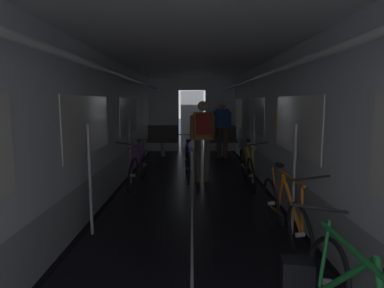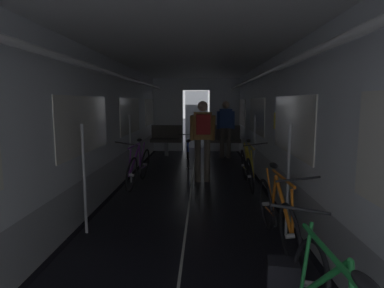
{
  "view_description": "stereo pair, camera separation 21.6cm",
  "coord_description": "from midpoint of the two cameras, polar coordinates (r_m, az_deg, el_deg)",
  "views": [
    {
      "loc": [
        -0.0,
        -1.79,
        1.67
      ],
      "look_at": [
        0.0,
        4.75,
        0.81
      ],
      "focal_mm": 30.01,
      "sensor_mm": 36.0,
      "label": 1
    },
    {
      "loc": [
        0.21,
        -1.79,
        1.67
      ],
      "look_at": [
        0.0,
        4.75,
        0.81
      ],
      "focal_mm": 30.01,
      "sensor_mm": 36.0,
      "label": 2
    }
  ],
  "objects": [
    {
      "name": "person_standing_near_bench",
      "position": [
        9.55,
        4.76,
        3.33
      ],
      "size": [
        0.53,
        0.23,
        1.69
      ],
      "color": "brown",
      "rests_on": "ground"
    },
    {
      "name": "train_car_shell",
      "position": [
        5.39,
        -1.15,
        7.8
      ],
      "size": [
        3.14,
        12.34,
        2.57
      ],
      "color": "black",
      "rests_on": "ground"
    },
    {
      "name": "bicycle_blue_in_aisle",
      "position": [
        6.97,
        -1.7,
        -3.12
      ],
      "size": [
        0.44,
        1.69,
        0.93
      ],
      "color": "black",
      "rests_on": "ground"
    },
    {
      "name": "backpack_on_floor",
      "position": [
        3.08,
        16.13,
        -21.97
      ],
      "size": [
        0.29,
        0.24,
        0.34
      ],
      "primitive_type": "cube",
      "rotation": [
        0.0,
        0.0,
        -0.16
      ],
      "color": "black",
      "rests_on": "ground"
    },
    {
      "name": "bicycle_yellow",
      "position": [
        6.45,
        8.86,
        -4.11
      ],
      "size": [
        0.44,
        1.69,
        0.96
      ],
      "color": "black",
      "rests_on": "ground"
    },
    {
      "name": "bicycle_purple",
      "position": [
        6.49,
        -10.4,
        -4.07
      ],
      "size": [
        0.45,
        1.69,
        0.96
      ],
      "color": "black",
      "rests_on": "ground"
    },
    {
      "name": "person_cyclist_aisle",
      "position": [
        6.61,
        0.96,
        1.83
      ],
      "size": [
        0.54,
        0.4,
        1.69
      ],
      "color": "brown",
      "rests_on": "ground"
    },
    {
      "name": "bench_seat_far_left",
      "position": [
        9.98,
        -5.82,
        1.15
      ],
      "size": [
        0.98,
        0.51,
        0.95
      ],
      "color": "gray",
      "rests_on": "ground"
    },
    {
      "name": "bicycle_orange",
      "position": [
        3.96,
        14.53,
        -11.71
      ],
      "size": [
        0.44,
        1.69,
        0.95
      ],
      "color": "black",
      "rests_on": "ground"
    },
    {
      "name": "bench_seat_far_right",
      "position": [
        9.96,
        4.54,
        1.15
      ],
      "size": [
        0.98,
        0.51,
        0.95
      ],
      "color": "gray",
      "rests_on": "ground"
    }
  ]
}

